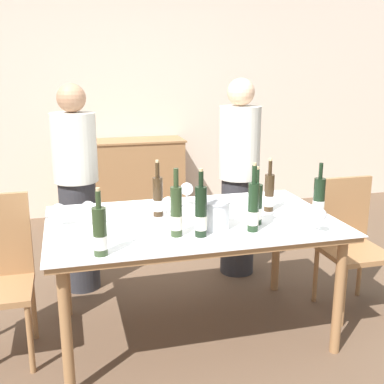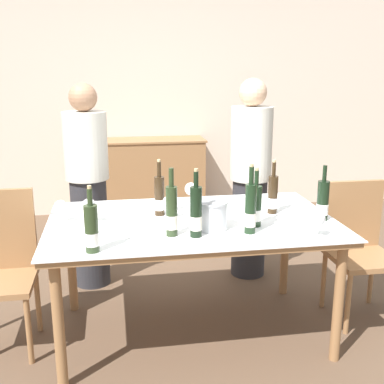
# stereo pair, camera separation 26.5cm
# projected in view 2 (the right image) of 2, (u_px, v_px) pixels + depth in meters

# --- Properties ---
(ground_plane) EXTENTS (12.00, 12.00, 0.00)m
(ground_plane) POSITION_uv_depth(u_px,v_px,m) (192.00, 332.00, 3.18)
(ground_plane) COLOR brown
(back_wall) EXTENTS (8.00, 0.10, 2.80)m
(back_wall) POSITION_uv_depth(u_px,v_px,m) (151.00, 93.00, 5.57)
(back_wall) COLOR beige
(back_wall) RESTS_ON ground_plane
(sideboard_cabinet) EXTENTS (1.19, 0.46, 0.90)m
(sideboard_cabinet) POSITION_uv_depth(u_px,v_px,m) (153.00, 178.00, 5.53)
(sideboard_cabinet) COLOR #996B42
(sideboard_cabinet) RESTS_ON ground_plane
(dining_table) EXTENTS (1.77, 1.08, 0.78)m
(dining_table) POSITION_uv_depth(u_px,v_px,m) (192.00, 230.00, 3.00)
(dining_table) COLOR #996B42
(dining_table) RESTS_ON ground_plane
(ice_bucket) EXTENTS (0.19, 0.19, 0.17)m
(ice_bucket) POSITION_uv_depth(u_px,v_px,m) (212.00, 214.00, 2.80)
(ice_bucket) COLOR silver
(ice_bucket) RESTS_ON dining_table
(wine_bottle_0) EXTENTS (0.06, 0.06, 0.35)m
(wine_bottle_0) POSITION_uv_depth(u_px,v_px,m) (273.00, 195.00, 3.10)
(wine_bottle_0) COLOR #332314
(wine_bottle_0) RESTS_ON dining_table
(wine_bottle_1) EXTENTS (0.06, 0.06, 0.40)m
(wine_bottle_1) POSITION_uv_depth(u_px,v_px,m) (250.00, 209.00, 2.72)
(wine_bottle_1) COLOR black
(wine_bottle_1) RESTS_ON dining_table
(wine_bottle_2) EXTENTS (0.07, 0.07, 0.35)m
(wine_bottle_2) POSITION_uv_depth(u_px,v_px,m) (323.00, 202.00, 2.96)
(wine_bottle_2) COLOR black
(wine_bottle_2) RESTS_ON dining_table
(wine_bottle_3) EXTENTS (0.07, 0.07, 0.39)m
(wine_bottle_3) POSITION_uv_depth(u_px,v_px,m) (196.00, 213.00, 2.67)
(wine_bottle_3) COLOR black
(wine_bottle_3) RESTS_ON dining_table
(wine_bottle_4) EXTENTS (0.07, 0.07, 0.35)m
(wine_bottle_4) POSITION_uv_depth(u_px,v_px,m) (92.00, 230.00, 2.45)
(wine_bottle_4) COLOR #28381E
(wine_bottle_4) RESTS_ON dining_table
(wine_bottle_5) EXTENTS (0.07, 0.07, 0.39)m
(wine_bottle_5) POSITION_uv_depth(u_px,v_px,m) (172.00, 212.00, 2.68)
(wine_bottle_5) COLOR #28381E
(wine_bottle_5) RESTS_ON dining_table
(wine_bottle_6) EXTENTS (0.06, 0.06, 0.36)m
(wine_bottle_6) POSITION_uv_depth(u_px,v_px,m) (159.00, 196.00, 3.06)
(wine_bottle_6) COLOR #332314
(wine_bottle_6) RESTS_ON dining_table
(wine_bottle_7) EXTENTS (0.07, 0.07, 0.35)m
(wine_bottle_7) POSITION_uv_depth(u_px,v_px,m) (256.00, 207.00, 2.85)
(wine_bottle_7) COLOR black
(wine_bottle_7) RESTS_ON dining_table
(wine_glass_0) EXTENTS (0.09, 0.09, 0.16)m
(wine_glass_0) POSITION_uv_depth(u_px,v_px,m) (191.00, 190.00, 3.26)
(wine_glass_0) COLOR white
(wine_glass_0) RESTS_ON dining_table
(wine_glass_1) EXTENTS (0.08, 0.08, 0.14)m
(wine_glass_1) POSITION_uv_depth(u_px,v_px,m) (61.00, 207.00, 2.92)
(wine_glass_1) COLOR white
(wine_glass_1) RESTS_ON dining_table
(wine_glass_2) EXTENTS (0.09, 0.09, 0.15)m
(wine_glass_2) POSITION_uv_depth(u_px,v_px,m) (89.00, 206.00, 2.91)
(wine_glass_2) COLOR white
(wine_glass_2) RESTS_ON dining_table
(wine_glass_3) EXTENTS (0.08, 0.08, 0.15)m
(wine_glass_3) POSITION_uv_depth(u_px,v_px,m) (318.00, 220.00, 2.67)
(wine_glass_3) COLOR white
(wine_glass_3) RESTS_ON dining_table
(wine_glass_4) EXTENTS (0.09, 0.09, 0.14)m
(wine_glass_4) POSITION_uv_depth(u_px,v_px,m) (169.00, 203.00, 3.00)
(wine_glass_4) COLOR white
(wine_glass_4) RESTS_ON dining_table
(chair_right_end) EXTENTS (0.42, 0.42, 0.94)m
(chair_right_end) POSITION_uv_depth(u_px,v_px,m) (358.00, 241.00, 3.32)
(chair_right_end) COLOR #996B42
(chair_right_end) RESTS_ON ground_plane
(chair_left_end) EXTENTS (0.42, 0.42, 0.97)m
(chair_left_end) POSITION_uv_depth(u_px,v_px,m) (0.00, 261.00, 2.95)
(chair_left_end) COLOR #996B42
(chair_left_end) RESTS_ON ground_plane
(person_host) EXTENTS (0.33, 0.33, 1.59)m
(person_host) POSITION_uv_depth(u_px,v_px,m) (88.00, 188.00, 3.71)
(person_host) COLOR #2D2D33
(person_host) RESTS_ON ground_plane
(person_guest_left) EXTENTS (0.33, 0.33, 1.62)m
(person_guest_left) POSITION_uv_depth(u_px,v_px,m) (250.00, 180.00, 3.88)
(person_guest_left) COLOR #2D2D33
(person_guest_left) RESTS_ON ground_plane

